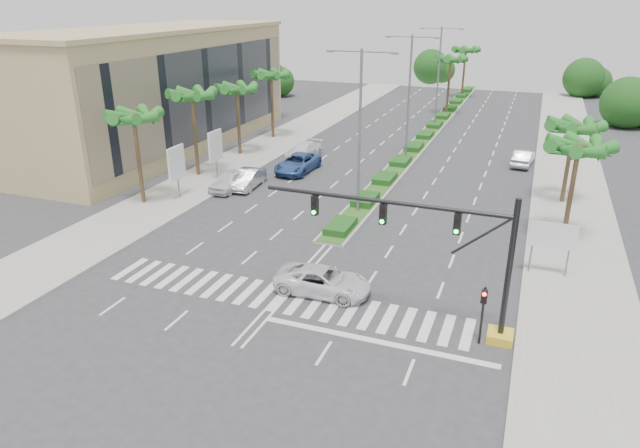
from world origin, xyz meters
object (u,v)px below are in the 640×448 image
object	(u,v)px
car_parked_d	(303,151)
car_right	(523,158)
car_parked_c	(298,163)
car_parked_a	(230,181)
car_parked_b	(248,179)
car_crossing	(323,281)

from	to	relation	value
car_parked_d	car_right	world-z (taller)	car_right
car_parked_c	car_parked_d	distance (m)	4.87
car_right	car_parked_a	bearing A→B (deg)	41.86
car_parked_a	car_parked_d	xyz separation A→B (m)	(1.93, 11.60, -0.05)
car_parked_d	car_parked_c	bearing A→B (deg)	-67.38
car_parked_a	car_right	world-z (taller)	car_parked_a
car_parked_a	car_parked_b	distance (m)	1.55
car_parked_d	car_parked_b	bearing A→B (deg)	-87.96
car_right	car_parked_d	bearing A→B (deg)	19.38
car_parked_a	car_right	bearing A→B (deg)	37.71
car_parked_a	car_parked_c	bearing A→B (deg)	66.15
car_parked_d	car_right	size ratio (longest dim) A/B	1.11
car_parked_a	car_parked_c	distance (m)	7.67
car_parked_c	car_parked_d	xyz separation A→B (m)	(-1.36, 4.67, -0.06)
car_crossing	car_parked_d	bearing A→B (deg)	23.20
car_right	car_crossing	bearing A→B (deg)	79.23
car_parked_c	car_parked_d	world-z (taller)	car_parked_c
car_parked_b	car_right	distance (m)	26.76
car_parked_a	car_right	size ratio (longest dim) A/B	1.00
car_parked_b	car_parked_c	xyz separation A→B (m)	(2.16, 5.87, 0.04)
car_parked_b	car_parked_d	size ratio (longest dim) A/B	0.90
car_right	car_parked_c	bearing A→B (deg)	32.23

